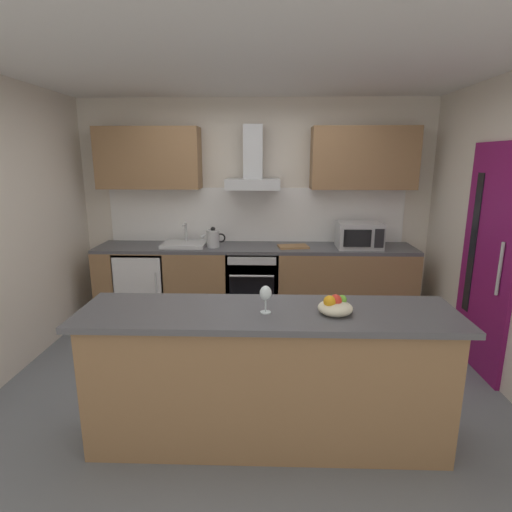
% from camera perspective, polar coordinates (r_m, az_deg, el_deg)
% --- Properties ---
extents(ground, '(5.24, 4.55, 0.02)m').
position_cam_1_polar(ground, '(3.77, -0.93, -17.11)').
color(ground, slate).
extents(ceiling, '(5.24, 4.55, 0.02)m').
position_cam_1_polar(ceiling, '(3.32, -1.12, 25.65)').
color(ceiling, white).
extents(wall_back, '(5.24, 0.12, 2.60)m').
position_cam_1_polar(wall_back, '(5.11, -0.00, 6.65)').
color(wall_back, silver).
rests_on(wall_back, ground).
extents(backsplash_tile, '(3.60, 0.02, 0.66)m').
position_cam_1_polar(backsplash_tile, '(5.05, -0.03, 5.76)').
color(backsplash_tile, white).
extents(counter_back, '(3.73, 0.60, 0.90)m').
position_cam_1_polar(counter_back, '(4.92, -0.15, -3.76)').
color(counter_back, olive).
rests_on(counter_back, ground).
extents(counter_island, '(2.45, 0.64, 0.96)m').
position_cam_1_polar(counter_island, '(2.86, 1.59, -16.50)').
color(counter_island, olive).
rests_on(counter_island, ground).
extents(upper_cabinets, '(3.68, 0.32, 0.70)m').
position_cam_1_polar(upper_cabinets, '(4.85, -0.09, 13.50)').
color(upper_cabinets, olive).
extents(side_door, '(0.08, 0.85, 2.05)m').
position_cam_1_polar(side_door, '(4.16, 29.57, -0.55)').
color(side_door, '#7A1456').
rests_on(side_door, ground).
extents(oven, '(0.60, 0.62, 0.80)m').
position_cam_1_polar(oven, '(4.89, -0.45, -3.74)').
color(oven, slate).
rests_on(oven, ground).
extents(refrigerator, '(0.58, 0.60, 0.85)m').
position_cam_1_polar(refrigerator, '(5.12, -15.21, -3.86)').
color(refrigerator, white).
rests_on(refrigerator, ground).
extents(microwave, '(0.50, 0.38, 0.30)m').
position_cam_1_polar(microwave, '(4.83, 14.22, 2.83)').
color(microwave, '#B7BABC').
rests_on(microwave, counter_back).
extents(sink, '(0.50, 0.40, 0.26)m').
position_cam_1_polar(sink, '(4.88, -9.98, 1.70)').
color(sink, silver).
rests_on(sink, counter_back).
extents(kettle, '(0.29, 0.15, 0.24)m').
position_cam_1_polar(kettle, '(4.77, -5.99, 2.48)').
color(kettle, '#B7BABC').
rests_on(kettle, counter_back).
extents(range_hood, '(0.62, 0.45, 0.72)m').
position_cam_1_polar(range_hood, '(4.80, -0.42, 12.03)').
color(range_hood, '#B7BABC').
extents(wine_glass, '(0.08, 0.08, 0.18)m').
position_cam_1_polar(wine_glass, '(2.57, 1.36, -5.36)').
color(wine_glass, silver).
rests_on(wine_glass, counter_island).
extents(fruit_bowl, '(0.22, 0.22, 0.13)m').
position_cam_1_polar(fruit_bowl, '(2.64, 10.98, -6.93)').
color(fruit_bowl, beige).
rests_on(fruit_bowl, counter_island).
extents(chopping_board, '(0.37, 0.27, 0.02)m').
position_cam_1_polar(chopping_board, '(4.76, 5.22, 1.33)').
color(chopping_board, '#9E7247').
rests_on(chopping_board, counter_back).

